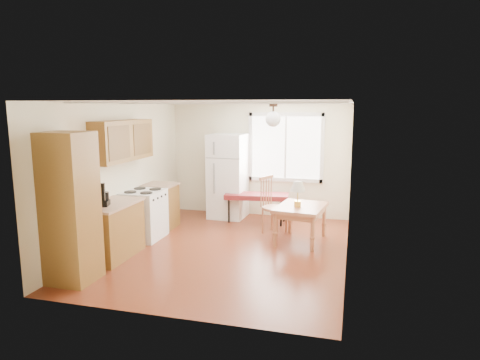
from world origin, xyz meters
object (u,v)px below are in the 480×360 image
(bench, at_px, (257,197))
(dining_table, at_px, (301,211))
(refrigerator, at_px, (228,176))
(chair, at_px, (270,200))

(bench, bearing_deg, dining_table, -52.95)
(bench, distance_m, dining_table, 1.53)
(refrigerator, distance_m, dining_table, 2.28)
(refrigerator, relative_size, bench, 1.33)
(refrigerator, height_order, bench, refrigerator)
(refrigerator, xyz_separation_m, bench, (0.71, -0.28, -0.37))
(refrigerator, relative_size, dining_table, 1.57)
(chair, bearing_deg, dining_table, -12.87)
(bench, distance_m, chair, 0.76)
(bench, relative_size, chair, 1.26)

